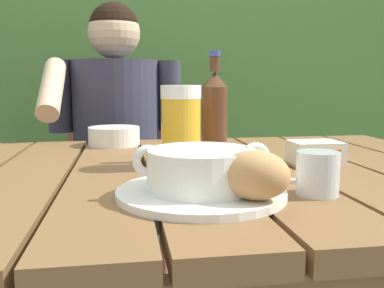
{
  "coord_description": "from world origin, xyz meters",
  "views": [
    {
      "loc": [
        -0.12,
        -0.88,
        0.96
      ],
      "look_at": [
        0.0,
        -0.13,
        0.85
      ],
      "focal_mm": 39.9,
      "sensor_mm": 36.0,
      "label": 1
    }
  ],
  "objects_px": {
    "serving_plate": "(203,192)",
    "beer_bottle": "(214,115)",
    "butter_tub": "(315,152)",
    "table_knife": "(275,180)",
    "soup_bowl": "(203,168)",
    "beer_glass": "(179,126)",
    "diner_bowl": "(114,136)",
    "person_eating": "(116,144)",
    "water_glass_small": "(318,173)",
    "chair_near_diner": "(119,192)",
    "bread_roll": "(255,175)"
  },
  "relations": [
    {
      "from": "chair_near_diner",
      "to": "beer_glass",
      "type": "xyz_separation_m",
      "value": [
        0.14,
        -0.89,
        0.37
      ]
    },
    {
      "from": "water_glass_small",
      "to": "diner_bowl",
      "type": "xyz_separation_m",
      "value": [
        -0.34,
        0.61,
        -0.01
      ]
    },
    {
      "from": "beer_bottle",
      "to": "water_glass_small",
      "type": "bearing_deg",
      "value": -72.37
    },
    {
      "from": "chair_near_diner",
      "to": "beer_bottle",
      "type": "distance_m",
      "value": 0.95
    },
    {
      "from": "beer_bottle",
      "to": "table_knife",
      "type": "distance_m",
      "value": 0.26
    },
    {
      "from": "chair_near_diner",
      "to": "bread_roll",
      "type": "bearing_deg",
      "value": -79.92
    },
    {
      "from": "soup_bowl",
      "to": "bread_roll",
      "type": "height_order",
      "value": "same"
    },
    {
      "from": "butter_tub",
      "to": "soup_bowl",
      "type": "bearing_deg",
      "value": -141.93
    },
    {
      "from": "person_eating",
      "to": "beer_glass",
      "type": "bearing_deg",
      "value": -78.02
    },
    {
      "from": "soup_bowl",
      "to": "diner_bowl",
      "type": "distance_m",
      "value": 0.61
    },
    {
      "from": "chair_near_diner",
      "to": "beer_glass",
      "type": "height_order",
      "value": "chair_near_diner"
    },
    {
      "from": "chair_near_diner",
      "to": "diner_bowl",
      "type": "relative_size",
      "value": 6.97
    },
    {
      "from": "serving_plate",
      "to": "beer_glass",
      "type": "height_order",
      "value": "beer_glass"
    },
    {
      "from": "butter_tub",
      "to": "table_knife",
      "type": "relative_size",
      "value": 0.65
    },
    {
      "from": "chair_near_diner",
      "to": "table_knife",
      "type": "xyz_separation_m",
      "value": [
        0.3,
        -1.06,
        0.29
      ]
    },
    {
      "from": "beer_bottle",
      "to": "water_glass_small",
      "type": "height_order",
      "value": "beer_bottle"
    },
    {
      "from": "chair_near_diner",
      "to": "soup_bowl",
      "type": "xyz_separation_m",
      "value": [
        0.15,
        -1.13,
        0.33
      ]
    },
    {
      "from": "beer_bottle",
      "to": "diner_bowl",
      "type": "xyz_separation_m",
      "value": [
        -0.23,
        0.29,
        -0.08
      ]
    },
    {
      "from": "serving_plate",
      "to": "soup_bowl",
      "type": "height_order",
      "value": "soup_bowl"
    },
    {
      "from": "person_eating",
      "to": "beer_bottle",
      "type": "height_order",
      "value": "person_eating"
    },
    {
      "from": "chair_near_diner",
      "to": "table_knife",
      "type": "distance_m",
      "value": 1.14
    },
    {
      "from": "beer_bottle",
      "to": "butter_tub",
      "type": "height_order",
      "value": "beer_bottle"
    },
    {
      "from": "soup_bowl",
      "to": "beer_bottle",
      "type": "relative_size",
      "value": 0.89
    },
    {
      "from": "water_glass_small",
      "to": "chair_near_diner",
      "type": "bearing_deg",
      "value": 106.24
    },
    {
      "from": "soup_bowl",
      "to": "chair_near_diner",
      "type": "bearing_deg",
      "value": 97.61
    },
    {
      "from": "serving_plate",
      "to": "diner_bowl",
      "type": "distance_m",
      "value": 0.61
    },
    {
      "from": "beer_glass",
      "to": "butter_tub",
      "type": "bearing_deg",
      "value": -1.01
    },
    {
      "from": "person_eating",
      "to": "beer_glass",
      "type": "height_order",
      "value": "person_eating"
    },
    {
      "from": "bread_roll",
      "to": "water_glass_small",
      "type": "xyz_separation_m",
      "value": [
        0.12,
        0.05,
        -0.01
      ]
    },
    {
      "from": "serving_plate",
      "to": "bread_roll",
      "type": "relative_size",
      "value": 2.18
    },
    {
      "from": "bread_roll",
      "to": "table_knife",
      "type": "xyz_separation_m",
      "value": [
        0.09,
        0.15,
        -0.04
      ]
    },
    {
      "from": "serving_plate",
      "to": "soup_bowl",
      "type": "distance_m",
      "value": 0.04
    },
    {
      "from": "butter_tub",
      "to": "diner_bowl",
      "type": "height_order",
      "value": "diner_bowl"
    },
    {
      "from": "beer_glass",
      "to": "beer_bottle",
      "type": "xyz_separation_m",
      "value": [
        0.09,
        0.06,
        0.02
      ]
    },
    {
      "from": "soup_bowl",
      "to": "water_glass_small",
      "type": "distance_m",
      "value": 0.19
    },
    {
      "from": "soup_bowl",
      "to": "butter_tub",
      "type": "xyz_separation_m",
      "value": [
        0.3,
        0.24,
        -0.02
      ]
    },
    {
      "from": "water_glass_small",
      "to": "diner_bowl",
      "type": "height_order",
      "value": "water_glass_small"
    },
    {
      "from": "serving_plate",
      "to": "soup_bowl",
      "type": "bearing_deg",
      "value": -90.9
    },
    {
      "from": "soup_bowl",
      "to": "beer_glass",
      "type": "bearing_deg",
      "value": 91.78
    },
    {
      "from": "butter_tub",
      "to": "bread_roll",
      "type": "bearing_deg",
      "value": -127.53
    },
    {
      "from": "water_glass_small",
      "to": "person_eating",
      "type": "bearing_deg",
      "value": 109.59
    },
    {
      "from": "serving_plate",
      "to": "soup_bowl",
      "type": "relative_size",
      "value": 1.22
    },
    {
      "from": "serving_plate",
      "to": "water_glass_small",
      "type": "distance_m",
      "value": 0.19
    },
    {
      "from": "beer_bottle",
      "to": "chair_near_diner",
      "type": "bearing_deg",
      "value": 105.7
    },
    {
      "from": "chair_near_diner",
      "to": "diner_bowl",
      "type": "xyz_separation_m",
      "value": [
        -0.0,
        -0.54,
        0.31
      ]
    },
    {
      "from": "serving_plate",
      "to": "beer_bottle",
      "type": "height_order",
      "value": "beer_bottle"
    },
    {
      "from": "person_eating",
      "to": "serving_plate",
      "type": "height_order",
      "value": "person_eating"
    },
    {
      "from": "person_eating",
      "to": "butter_tub",
      "type": "distance_m",
      "value": 0.83
    },
    {
      "from": "soup_bowl",
      "to": "table_knife",
      "type": "distance_m",
      "value": 0.17
    },
    {
      "from": "soup_bowl",
      "to": "table_knife",
      "type": "bearing_deg",
      "value": 26.45
    }
  ]
}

